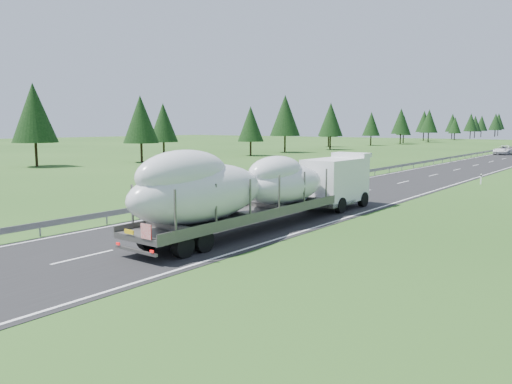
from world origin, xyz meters
The scene contains 5 objects.
ground centered at (0.00, 0.00, 0.00)m, with size 400.00×400.00×0.00m, color #264B19.
guardrail centered at (-5.30, 99.94, 0.60)m, with size 0.10×400.00×0.76m.
tree_line_left centered at (-43.10, 131.41, 6.95)m, with size 15.29×312.85×12.29m.
boat_truck centered at (2.30, 0.42, 2.36)m, with size 3.02×20.10×4.53m.
distant_van centered at (-2.71, 85.51, 0.87)m, with size 2.88×6.24×1.73m, color white.
Camera 1 is at (18.57, -20.88, 5.60)m, focal length 35.00 mm.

